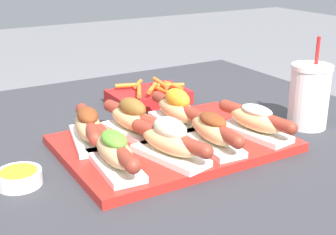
# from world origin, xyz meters

# --- Properties ---
(serving_tray) EXTENTS (0.44, 0.31, 0.02)m
(serving_tray) POSITION_xyz_m (0.04, -0.02, 0.69)
(serving_tray) COLOR red
(serving_tray) RESTS_ON patio_table
(hot_dog_0) EXTENTS (0.07, 0.20, 0.07)m
(hot_dog_0) POSITION_xyz_m (-0.12, -0.08, 0.73)
(hot_dog_0) COLOR white
(hot_dog_0) RESTS_ON serving_tray
(hot_dog_1) EXTENTS (0.10, 0.19, 0.08)m
(hot_dog_1) POSITION_xyz_m (-0.01, -0.10, 0.74)
(hot_dog_1) COLOR white
(hot_dog_1) RESTS_ON serving_tray
(hot_dog_2) EXTENTS (0.07, 0.20, 0.07)m
(hot_dog_2) POSITION_xyz_m (0.09, -0.09, 0.73)
(hot_dog_2) COLOR white
(hot_dog_2) RESTS_ON serving_tray
(hot_dog_3) EXTENTS (0.08, 0.20, 0.06)m
(hot_dog_3) POSITION_xyz_m (0.20, -0.09, 0.73)
(hot_dog_3) COLOR white
(hot_dog_3) RESTS_ON serving_tray
(hot_dog_4) EXTENTS (0.09, 0.19, 0.07)m
(hot_dog_4) POSITION_xyz_m (-0.11, 0.05, 0.73)
(hot_dog_4) COLOR white
(hot_dog_4) RESTS_ON serving_tray
(hot_dog_5) EXTENTS (0.08, 0.20, 0.08)m
(hot_dog_5) POSITION_xyz_m (-0.02, 0.04, 0.74)
(hot_dog_5) COLOR white
(hot_dog_5) RESTS_ON serving_tray
(hot_dog_6) EXTENTS (0.06, 0.20, 0.08)m
(hot_dog_6) POSITION_xyz_m (0.09, 0.04, 0.74)
(hot_dog_6) COLOR white
(hot_dog_6) RESTS_ON serving_tray
(sauce_bowl) EXTENTS (0.08, 0.08, 0.03)m
(sauce_bowl) POSITION_xyz_m (-0.27, -0.02, 0.70)
(sauce_bowl) COLOR white
(sauce_bowl) RESTS_ON patio_table
(drink_cup) EXTENTS (0.09, 0.09, 0.20)m
(drink_cup) POSITION_xyz_m (0.36, -0.07, 0.75)
(drink_cup) COLOR white
(drink_cup) RESTS_ON patio_table
(fries_basket) EXTENTS (0.19, 0.14, 0.06)m
(fries_basket) POSITION_xyz_m (0.13, 0.25, 0.70)
(fries_basket) COLOR red
(fries_basket) RESTS_ON patio_table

